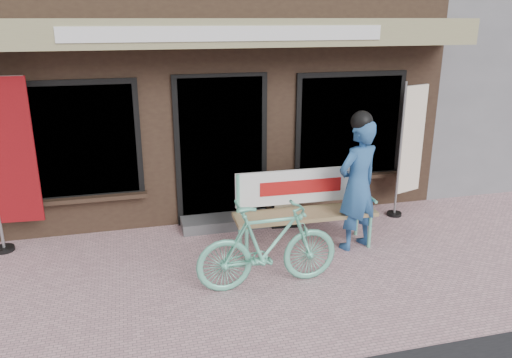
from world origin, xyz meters
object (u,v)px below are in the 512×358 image
object	(u,v)px
bicycle	(268,246)
menu_stand	(286,200)
nobori_cream	(410,147)
bench	(303,203)
person	(358,183)
nobori_red	(10,162)

from	to	relation	value
bicycle	menu_stand	bearing A→B (deg)	-26.14
bicycle	menu_stand	distance (m)	1.68
nobori_cream	menu_stand	world-z (taller)	nobori_cream
menu_stand	nobori_cream	bearing A→B (deg)	9.10
bench	menu_stand	xyz separation A→B (m)	(-0.04, 0.59, -0.17)
bicycle	menu_stand	xyz separation A→B (m)	(0.71, 1.53, -0.06)
bench	person	xyz separation A→B (m)	(0.65, -0.25, 0.31)
bench	menu_stand	size ratio (longest dim) A/B	2.25
bench	nobori_cream	world-z (taller)	nobori_cream
bench	nobori_cream	xyz separation A→B (m)	(1.93, 0.68, 0.47)
nobori_red	nobori_cream	world-z (taller)	nobori_red
person	bicycle	distance (m)	1.61
nobori_cream	menu_stand	xyz separation A→B (m)	(-1.98, -0.09, -0.63)
bench	bicycle	world-z (taller)	bench
bicycle	nobori_red	size ratio (longest dim) A/B	0.70
nobori_red	nobori_cream	bearing A→B (deg)	2.87
nobori_red	bicycle	bearing A→B (deg)	-26.75
person	nobori_cream	size ratio (longest dim) A/B	0.89
nobori_cream	menu_stand	size ratio (longest dim) A/B	2.45
bicycle	nobori_cream	world-z (taller)	nobori_cream
bench	nobori_red	distance (m)	3.77
person	nobori_cream	bearing A→B (deg)	15.01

